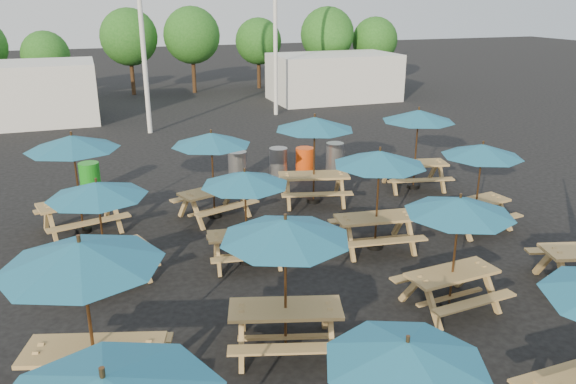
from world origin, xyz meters
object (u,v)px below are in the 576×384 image
object	(u,v)px
picnic_unit_3	(73,148)
picnic_unit_11	(315,128)
picnic_unit_2	(98,196)
picnic_unit_15	(418,120)
waste_bin_0	(90,178)
picnic_unit_7	(211,144)
waste_bin_2	(278,162)
picnic_unit_6	(245,184)
picnic_unit_14	(482,155)
waste_bin_1	(238,166)
picnic_unit_1	(82,263)
picnic_unit_10	(379,164)
picnic_unit_9	(459,213)
picnic_unit_5	(285,237)
waste_bin_4	(335,157)
waste_bin_3	(305,162)
picnic_unit_4	(406,363)

from	to	relation	value
picnic_unit_3	picnic_unit_11	bearing A→B (deg)	-13.37
picnic_unit_2	picnic_unit_15	world-z (taller)	picnic_unit_15
picnic_unit_2	waste_bin_0	xyz separation A→B (m)	(-0.18, 6.04, -1.45)
picnic_unit_7	waste_bin_2	xyz separation A→B (m)	(2.80, 2.88, -1.55)
picnic_unit_6	picnic_unit_7	bearing A→B (deg)	99.41
picnic_unit_11	picnic_unit_14	distance (m)	4.51
waste_bin_0	waste_bin_1	size ratio (longest dim) A/B	1.00
picnic_unit_1	picnic_unit_14	world-z (taller)	picnic_unit_1
picnic_unit_10	waste_bin_1	xyz separation A→B (m)	(-1.74, 6.13, -1.60)
waste_bin_1	picnic_unit_15	bearing A→B (deg)	-27.30
picnic_unit_10	picnic_unit_14	bearing A→B (deg)	11.64
picnic_unit_2	picnic_unit_9	distance (m)	6.95
picnic_unit_5	waste_bin_2	world-z (taller)	picnic_unit_5
picnic_unit_10	picnic_unit_9	bearing A→B (deg)	-81.21
picnic_unit_3	waste_bin_2	distance (m)	6.98
picnic_unit_5	picnic_unit_7	distance (m)	6.36
waste_bin_2	waste_bin_4	world-z (taller)	same
picnic_unit_1	picnic_unit_2	bearing A→B (deg)	102.52
picnic_unit_1	waste_bin_4	xyz separation A→B (m)	(8.05, 9.44, -1.72)
picnic_unit_10	waste_bin_0	distance (m)	9.08
picnic_unit_7	waste_bin_0	world-z (taller)	picnic_unit_7
picnic_unit_1	waste_bin_1	bearing A→B (deg)	80.96
picnic_unit_3	picnic_unit_15	size ratio (longest dim) A/B	1.04
picnic_unit_11	waste_bin_4	xyz separation A→B (m)	(1.87, 2.70, -1.71)
picnic_unit_2	picnic_unit_5	distance (m)	4.41
picnic_unit_11	picnic_unit_7	bearing A→B (deg)	-162.38
picnic_unit_10	waste_bin_0	bearing A→B (deg)	141.85
picnic_unit_2	picnic_unit_9	xyz separation A→B (m)	(6.15, -3.23, 0.02)
picnic_unit_14	waste_bin_2	world-z (taller)	picnic_unit_14
picnic_unit_15	picnic_unit_7	bearing A→B (deg)	-164.86
picnic_unit_10	waste_bin_3	size ratio (longest dim) A/B	2.50
picnic_unit_14	picnic_unit_9	bearing A→B (deg)	-141.35
picnic_unit_10	waste_bin_1	world-z (taller)	picnic_unit_10
picnic_unit_6	picnic_unit_7	xyz separation A→B (m)	(-0.08, 2.98, 0.17)
picnic_unit_4	waste_bin_3	bearing A→B (deg)	75.36
picnic_unit_2	picnic_unit_6	distance (m)	3.00
picnic_unit_9	picnic_unit_3	bearing A→B (deg)	131.59
picnic_unit_9	picnic_unit_10	xyz separation A→B (m)	(-0.07, 2.89, 0.13)
picnic_unit_9	waste_bin_2	world-z (taller)	picnic_unit_9
picnic_unit_7	picnic_unit_14	distance (m)	6.83
picnic_unit_1	waste_bin_1	world-z (taller)	picnic_unit_1
picnic_unit_11	waste_bin_2	distance (m)	3.20
picnic_unit_5	waste_bin_1	size ratio (longest dim) A/B	2.74
picnic_unit_5	waste_bin_0	distance (m)	10.06
picnic_unit_4	picnic_unit_3	bearing A→B (deg)	111.36
picnic_unit_7	waste_bin_1	size ratio (longest dim) A/B	2.75
picnic_unit_14	picnic_unit_7	bearing A→B (deg)	145.51
picnic_unit_7	picnic_unit_11	distance (m)	2.97
picnic_unit_15	picnic_unit_3	bearing A→B (deg)	-166.59
picnic_unit_5	picnic_unit_15	distance (m)	9.38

